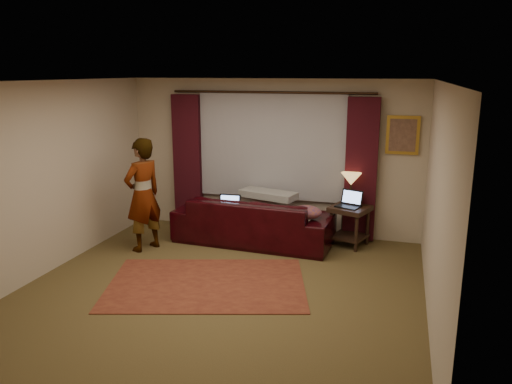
% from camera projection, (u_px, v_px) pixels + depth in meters
% --- Properties ---
extents(floor, '(5.00, 5.00, 0.01)m').
position_uv_depth(floor, '(222.00, 288.00, 6.41)').
color(floor, brown).
rests_on(floor, ground).
extents(ceiling, '(5.00, 5.00, 0.02)m').
position_uv_depth(ceiling, '(219.00, 81.00, 5.80)').
color(ceiling, silver).
rests_on(ceiling, ground).
extents(wall_back, '(5.00, 0.02, 2.60)m').
position_uv_depth(wall_back, '(272.00, 157.00, 8.43)').
color(wall_back, '#C4B59A').
rests_on(wall_back, ground).
extents(wall_front, '(5.00, 0.02, 2.60)m').
position_uv_depth(wall_front, '(106.00, 263.00, 3.77)').
color(wall_front, '#C4B59A').
rests_on(wall_front, ground).
extents(wall_left, '(0.02, 5.00, 2.60)m').
position_uv_depth(wall_left, '(48.00, 178.00, 6.79)').
color(wall_left, '#C4B59A').
rests_on(wall_left, ground).
extents(wall_right, '(0.02, 5.00, 2.60)m').
position_uv_depth(wall_right, '(437.00, 205.00, 5.42)').
color(wall_right, '#C4B59A').
rests_on(wall_right, ground).
extents(sheer_curtain, '(2.50, 0.05, 1.80)m').
position_uv_depth(sheer_curtain, '(271.00, 146.00, 8.33)').
color(sheer_curtain, '#A1A1A8').
rests_on(sheer_curtain, wall_back).
extents(drape_left, '(0.50, 0.14, 2.30)m').
position_uv_depth(drape_left, '(188.00, 161.00, 8.77)').
color(drape_left, '#360C13').
rests_on(drape_left, floor).
extents(drape_right, '(0.50, 0.14, 2.30)m').
position_uv_depth(drape_right, '(361.00, 170.00, 7.95)').
color(drape_right, '#360C13').
rests_on(drape_right, floor).
extents(curtain_rod, '(0.04, 0.04, 3.40)m').
position_uv_depth(curtain_rod, '(271.00, 92.00, 8.08)').
color(curtain_rod, '#301F12').
rests_on(curtain_rod, wall_back).
extents(picture_frame, '(0.50, 0.04, 0.60)m').
position_uv_depth(picture_frame, '(403.00, 135.00, 7.72)').
color(picture_frame, '#B88C2F').
rests_on(picture_frame, wall_back).
extents(sofa, '(2.59, 1.23, 1.02)m').
position_uv_depth(sofa, '(254.00, 212.00, 8.03)').
color(sofa, black).
rests_on(sofa, floor).
extents(throw_blanket, '(1.00, 0.60, 0.11)m').
position_uv_depth(throw_blanket, '(268.00, 178.00, 8.08)').
color(throw_blanket, gray).
rests_on(throw_blanket, sofa).
extents(clothing_pile, '(0.54, 0.46, 0.20)m').
position_uv_depth(clothing_pile, '(306.00, 213.00, 7.60)').
color(clothing_pile, brown).
rests_on(clothing_pile, sofa).
extents(laptop_sofa, '(0.37, 0.40, 0.25)m').
position_uv_depth(laptop_sofa, '(228.00, 204.00, 7.99)').
color(laptop_sofa, black).
rests_on(laptop_sofa, sofa).
extents(area_rug, '(2.91, 2.34, 0.01)m').
position_uv_depth(area_rug, '(207.00, 284.00, 6.53)').
color(area_rug, brown).
rests_on(area_rug, floor).
extents(end_table, '(0.71, 0.71, 0.64)m').
position_uv_depth(end_table, '(349.00, 226.00, 7.92)').
color(end_table, black).
rests_on(end_table, floor).
extents(tiffany_lamp, '(0.44, 0.44, 0.52)m').
position_uv_depth(tiffany_lamp, '(351.00, 189.00, 7.89)').
color(tiffany_lamp, olive).
rests_on(tiffany_lamp, end_table).
extents(laptop_table, '(0.47, 0.49, 0.26)m').
position_uv_depth(laptop_table, '(348.00, 199.00, 7.78)').
color(laptop_table, black).
rests_on(laptop_table, end_table).
extents(person, '(0.68, 0.68, 1.75)m').
position_uv_depth(person, '(143.00, 195.00, 7.62)').
color(person, gray).
rests_on(person, floor).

